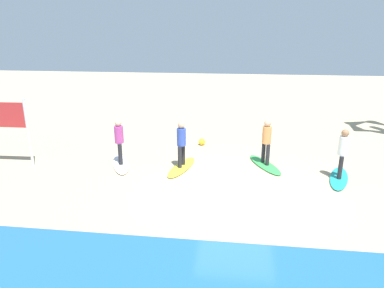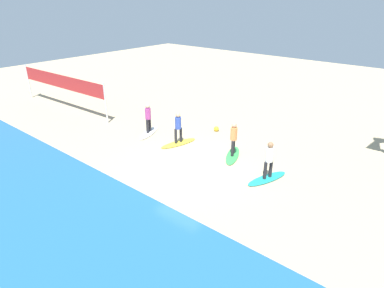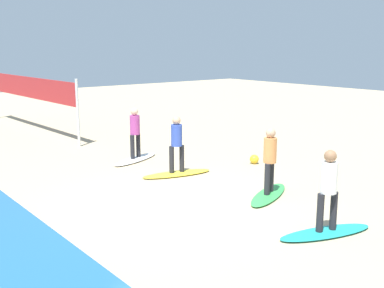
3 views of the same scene
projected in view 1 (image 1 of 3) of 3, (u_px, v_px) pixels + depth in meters
The scene contains 10 objects.
ground_plane at pixel (237, 189), 10.95m from camera, with size 60.00×60.00×0.00m, color tan.
surfboard_teal at pixel (339, 178), 11.66m from camera, with size 2.10×0.56×0.09m, color teal.
surfer_teal at pixel (343, 150), 11.35m from camera, with size 0.32×0.45×1.64m.
surfboard_green at pixel (265, 165), 12.82m from camera, with size 2.10×0.56×0.09m, color green.
surfer_green at pixel (267, 139), 12.52m from camera, with size 0.32×0.43×1.64m.
surfboard_yellow at pixel (182, 167), 12.60m from camera, with size 2.10×0.56×0.09m, color yellow.
surfer_yellow at pixel (181, 141), 12.29m from camera, with size 0.32×0.45×1.64m.
surfboard_white at pixel (121, 164), 12.89m from camera, with size 2.10×0.56×0.09m, color white.
surfer_white at pixel (119, 138), 12.58m from camera, with size 0.32×0.44×1.64m.
beach_ball at pixel (202, 142), 15.09m from camera, with size 0.29×0.29×0.29m, color yellow.
Camera 1 is at (0.17, 10.06, 4.76)m, focal length 32.72 mm.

